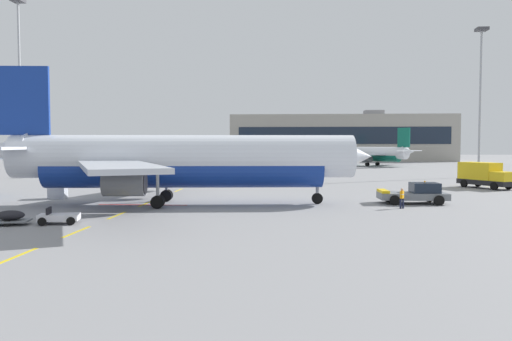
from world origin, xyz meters
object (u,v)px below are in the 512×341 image
Objects in this scene: pushback_tug at (415,194)px; uld_cargo_container at (58,191)px; apron_light_mast_far at (481,84)px; baggage_train at (11,217)px; airliner_foreground at (178,160)px; catering_truck at (484,175)px; ground_crew_worker at (402,197)px; airliner_mid_left at (369,154)px; apron_light_mast_near at (19,69)px.

uld_cargo_container is at bearing 177.07° from pushback_tug.
pushback_tug reaches higher than uld_cargo_container.
baggage_train is at bearing -133.03° from apron_light_mast_far.
uld_cargo_container is (-13.03, 4.00, -3.15)m from airliner_foreground.
catering_truck reaches higher than ground_crew_worker.
uld_cargo_container is (-32.37, 5.44, -0.18)m from ground_crew_worker.
airliner_foreground is 1.44× the size of apron_light_mast_far.
catering_truck is at bearing -108.02° from apron_light_mast_far.
pushback_tug is at bearing 6.01° from airliner_foreground.
apron_light_mast_far is (11.26, -42.98, 12.10)m from airliner_mid_left.
apron_light_mast_near reaches higher than baggage_train.
catering_truck is (4.27, -64.48, -1.34)m from airliner_mid_left.
airliner_foreground is 4.77× the size of catering_truck.
catering_truck is 49.07m from uld_cargo_container.
airliner_foreground is 47.83m from apron_light_mast_near.
apron_light_mast_near is at bearing -173.69° from apron_light_mast_far.
ground_crew_worker reaches higher than uld_cargo_container.
apron_light_mast_near reaches higher than airliner_foreground.
airliner_foreground is at bearing 54.59° from baggage_train.
apron_light_mast_far is (73.10, 8.09, -2.06)m from apron_light_mast_near.
apron_light_mast_near is (-51.81, 33.99, 16.16)m from ground_crew_worker.
apron_light_mast_near is (-66.11, 13.41, 15.49)m from catering_truck.
pushback_tug is 63.83m from apron_light_mast_near.
airliner_foreground is 19.62m from ground_crew_worker.
catering_truck is (33.64, 19.13, -2.30)m from airliner_foreground.
airliner_foreground is at bearing -109.35° from airliner_mid_left.
airliner_mid_left is 81.44m from apron_light_mast_near.
pushback_tug is 34.38m from uld_cargo_container.
apron_light_mast_near is 1.16× the size of apron_light_mast_far.
ground_crew_worker is (-1.96, -3.68, 0.08)m from pushback_tug.
apron_light_mast_near is at bearing 134.93° from airliner_foreground.
apron_light_mast_near is (-32.47, 32.55, 13.19)m from airliner_foreground.
apron_light_mast_far is at bearing 46.97° from baggage_train.
pushback_tug is 45.26m from apron_light_mast_far.
apron_light_mast_far is at bearing 6.31° from apron_light_mast_near.
pushback_tug is at bearing 25.61° from baggage_train.
airliner_mid_left is 2.60× the size of baggage_train.
apron_light_mast_far is at bearing -75.31° from airliner_mid_left.
airliner_mid_left is 64.63m from catering_truck.
catering_truck is 0.84× the size of baggage_train.
airliner_foreground is 21.63m from pushback_tug.
airliner_mid_left is 46.05m from apron_light_mast_far.
airliner_foreground reaches higher than catering_truck.
apron_light_mast_near reaches higher than uld_cargo_container.
apron_light_mast_near is at bearing 118.15° from baggage_train.
ground_crew_worker is 64.04m from apron_light_mast_near.
catering_truck is 26.30m from apron_light_mast_far.
baggage_train is (-37.96, -95.70, -2.46)m from airliner_mid_left.
catering_truck is 69.21m from apron_light_mast_near.
airliner_foreground is at bearing -17.07° from uld_cargo_container.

